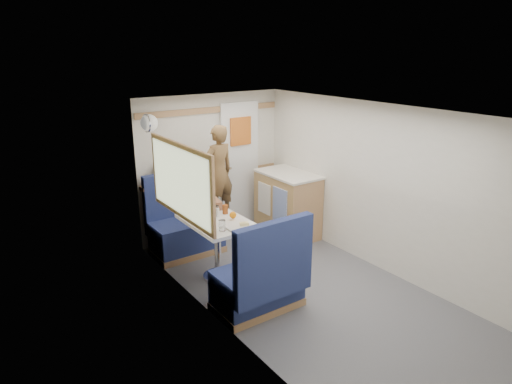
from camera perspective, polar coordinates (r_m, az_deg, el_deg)
floor at (r=5.14m, az=7.57°, el=-12.85°), size 4.50×4.50×0.00m
ceiling at (r=4.47m, az=8.62°, el=9.81°), size 4.50×4.50×0.00m
wall_back at (r=6.46m, az=-5.54°, el=3.31°), size 2.20×0.02×2.00m
wall_left at (r=4.09m, az=-3.43°, el=-5.35°), size 0.02×4.50×2.00m
wall_right at (r=5.49m, az=16.56°, el=0.01°), size 0.02×4.50×2.00m
oak_trim_low at (r=6.48m, az=-5.42°, el=1.99°), size 2.15×0.02×0.08m
oak_trim_high at (r=6.30m, az=-5.66°, el=10.16°), size 2.15×0.02×0.08m
side_window at (r=4.85m, az=-9.47°, el=1.31°), size 0.04×1.30×0.72m
rear_door at (r=6.67m, az=-2.03°, el=3.58°), size 0.62×0.12×1.86m
dinette_table at (r=5.26m, az=-4.86°, el=-5.08°), size 0.62×0.92×0.72m
bench_far at (r=6.07m, az=-8.91°, el=-4.75°), size 0.90×0.59×1.05m
bench_near at (r=4.72m, az=0.61°, el=-11.43°), size 0.90×0.59×1.05m
ledge at (r=6.10m, az=-10.23°, el=1.06°), size 0.90×0.14×0.04m
dome_light at (r=5.52m, az=-13.23°, el=8.40°), size 0.20×0.20×0.20m
galley_counter at (r=6.50m, az=3.95°, el=-1.49°), size 0.57×0.92×0.92m
person at (r=5.86m, az=-4.73°, el=2.47°), size 0.48×0.35×1.22m
duffel_bag at (r=6.08m, az=-10.00°, el=2.37°), size 0.54×0.35×0.24m
tray at (r=4.96m, az=-2.01°, el=-4.44°), size 0.29×0.38×0.02m
orange_fruit at (r=5.18m, az=-2.91°, el=-2.90°), size 0.08×0.08×0.08m
cheese_block at (r=4.99m, az=-1.48°, el=-4.00°), size 0.11×0.09×0.03m
wine_glass at (r=5.17m, az=-6.21°, el=-2.25°), size 0.08×0.08×0.17m
tumbler_left at (r=4.89m, az=-4.26°, el=-4.19°), size 0.07×0.07×0.12m
tumbler_right at (r=5.33m, az=-5.05°, el=-2.34°), size 0.07×0.07×0.12m
beer_glass at (r=5.38m, az=-3.87°, el=-2.17°), size 0.07×0.07×0.11m
pepper_grinder at (r=5.25m, az=-5.42°, el=-2.83°), size 0.03×0.03×0.09m
salt_grinder at (r=5.30m, az=-4.82°, el=-2.56°), size 0.04×0.04×0.10m
bread_loaf at (r=5.57m, az=-5.30°, el=-1.50°), size 0.18×0.27×0.10m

